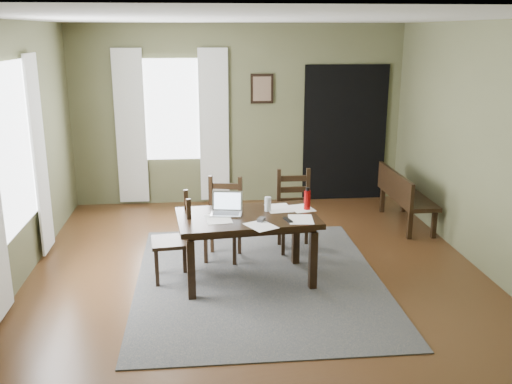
{
  "coord_description": "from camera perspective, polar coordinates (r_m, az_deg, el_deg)",
  "views": [
    {
      "loc": [
        -0.58,
        -5.62,
        2.58
      ],
      "look_at": [
        0.0,
        0.3,
        0.9
      ],
      "focal_mm": 40.0,
      "sensor_mm": 36.0,
      "label": 1
    }
  ],
  "objects": [
    {
      "name": "chair_back_right",
      "position": [
        6.92,
        3.9,
        -1.97
      ],
      "size": [
        0.42,
        0.43,
        0.96
      ],
      "rotation": [
        0.0,
        0.0,
        -0.0
      ],
      "color": "black",
      "rests_on": "rug"
    },
    {
      "name": "framed_picture",
      "position": [
        8.68,
        0.6,
        10.29
      ],
      "size": [
        0.34,
        0.03,
        0.44
      ],
      "color": "black",
      "rests_on": "ground"
    },
    {
      "name": "room_shell",
      "position": [
        5.7,
        0.3,
        7.94
      ],
      "size": [
        5.02,
        6.02,
        2.71
      ],
      "color": "brown",
      "rests_on": "ground"
    },
    {
      "name": "paper_d",
      "position": [
        6.19,
        4.57,
        -1.64
      ],
      "size": [
        0.29,
        0.34,
        0.0
      ],
      "primitive_type": "cube",
      "rotation": [
        0.0,
        0.0,
        0.24
      ],
      "color": "white",
      "rests_on": "dining_table"
    },
    {
      "name": "tv_remote",
      "position": [
        5.78,
        3.21,
        -2.8
      ],
      "size": [
        0.08,
        0.17,
        0.02
      ],
      "primitive_type": "cube",
      "rotation": [
        0.0,
        0.0,
        0.25
      ],
      "color": "black",
      "rests_on": "dining_table"
    },
    {
      "name": "paper_c",
      "position": [
        6.18,
        2.29,
        -1.63
      ],
      "size": [
        0.29,
        0.36,
        0.0
      ],
      "primitive_type": "cube",
      "rotation": [
        0.0,
        0.0,
        0.11
      ],
      "color": "white",
      "rests_on": "dining_table"
    },
    {
      "name": "ground",
      "position": [
        6.21,
        0.27,
        -8.81
      ],
      "size": [
        5.0,
        6.0,
        0.01
      ],
      "color": "#492C16"
    },
    {
      "name": "laptop",
      "position": [
        6.01,
        -2.94,
        -1.6
      ],
      "size": [
        0.36,
        0.3,
        0.22
      ],
      "rotation": [
        0.0,
        0.0,
        -0.16
      ],
      "color": "#B7B7BC",
      "rests_on": "dining_table"
    },
    {
      "name": "chair_end",
      "position": [
        6.12,
        -8.01,
        -4.66
      ],
      "size": [
        0.45,
        0.45,
        0.93
      ],
      "rotation": [
        0.0,
        0.0,
        -1.47
      ],
      "color": "black",
      "rests_on": "rug"
    },
    {
      "name": "chair_back_left",
      "position": [
        6.65,
        -3.27,
        -2.81
      ],
      "size": [
        0.5,
        0.5,
        0.94
      ],
      "rotation": [
        0.0,
        0.0,
        -0.24
      ],
      "color": "black",
      "rests_on": "rug"
    },
    {
      "name": "bench",
      "position": [
        8.04,
        14.49,
        -0.11
      ],
      "size": [
        0.43,
        1.33,
        0.75
      ],
      "rotation": [
        0.0,
        0.0,
        1.57
      ],
      "color": "black",
      "rests_on": "ground"
    },
    {
      "name": "curtain_back_left",
      "position": [
        8.73,
        -12.43,
        6.32
      ],
      "size": [
        0.44,
        0.03,
        2.3
      ],
      "color": "silver",
      "rests_on": "ground"
    },
    {
      "name": "window_left",
      "position": [
        6.22,
        -23.23,
        4.02
      ],
      "size": [
        0.01,
        1.3,
        1.7
      ],
      "color": "white",
      "rests_on": "ground"
    },
    {
      "name": "paper_e",
      "position": [
        5.62,
        0.5,
        -3.4
      ],
      "size": [
        0.35,
        0.38,
        0.0
      ],
      "primitive_type": "cube",
      "rotation": [
        0.0,
        0.0,
        0.48
      ],
      "color": "white",
      "rests_on": "dining_table"
    },
    {
      "name": "drinking_glass",
      "position": [
        6.06,
        1.19,
        -1.21
      ],
      "size": [
        0.08,
        0.08,
        0.15
      ],
      "primitive_type": "cylinder",
      "rotation": [
        0.0,
        0.0,
        0.21
      ],
      "color": "silver",
      "rests_on": "dining_table"
    },
    {
      "name": "dining_table",
      "position": [
        5.97,
        -0.89,
        -3.18
      ],
      "size": [
        1.52,
        1.0,
        0.72
      ],
      "rotation": [
        0.0,
        0.0,
        0.1
      ],
      "color": "black",
      "rests_on": "rug"
    },
    {
      "name": "curtain_left_far",
      "position": [
        7.03,
        -20.85,
        3.42
      ],
      "size": [
        0.03,
        0.48,
        2.3
      ],
      "color": "silver",
      "rests_on": "ground"
    },
    {
      "name": "computer_mouse",
      "position": [
        5.75,
        0.53,
        -2.78
      ],
      "size": [
        0.1,
        0.12,
        0.03
      ],
      "primitive_type": "cube",
      "rotation": [
        0.0,
        0.0,
        -0.42
      ],
      "color": "#3F3F42",
      "rests_on": "dining_table"
    },
    {
      "name": "water_bottle",
      "position": [
        6.13,
        5.15,
        -0.74
      ],
      "size": [
        0.09,
        0.09,
        0.24
      ],
      "rotation": [
        0.0,
        0.0,
        0.25
      ],
      "color": "#B10D0E",
      "rests_on": "dining_table"
    },
    {
      "name": "curtain_back_right",
      "position": [
        8.67,
        -4.22,
        6.58
      ],
      "size": [
        0.44,
        0.03,
        2.3
      ],
      "color": "silver",
      "rests_on": "ground"
    },
    {
      "name": "rug",
      "position": [
        6.21,
        0.27,
        -8.72
      ],
      "size": [
        2.6,
        3.2,
        0.01
      ],
      "color": "#414141",
      "rests_on": "ground"
    },
    {
      "name": "window_back",
      "position": [
        8.67,
        -8.4,
        8.13
      ],
      "size": [
        1.0,
        0.01,
        1.5
      ],
      "color": "white",
      "rests_on": "ground"
    },
    {
      "name": "paper_a",
      "position": [
        5.84,
        -3.76,
        -2.7
      ],
      "size": [
        0.28,
        0.35,
        0.0
      ],
      "primitive_type": "cube",
      "rotation": [
        0.0,
        0.0,
        0.1
      ],
      "color": "white",
      "rests_on": "dining_table"
    },
    {
      "name": "paper_b",
      "position": [
        5.83,
        4.5,
        -2.75
      ],
      "size": [
        0.27,
        0.34,
        0.0
      ],
      "primitive_type": "cube",
      "rotation": [
        0.0,
        0.0,
        -0.09
      ],
      "color": "white",
      "rests_on": "dining_table"
    },
    {
      "name": "doorway_back",
      "position": [
        9.0,
        8.88,
        5.81
      ],
      "size": [
        1.3,
        0.03,
        2.1
      ],
      "color": "black",
      "rests_on": "ground"
    }
  ]
}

